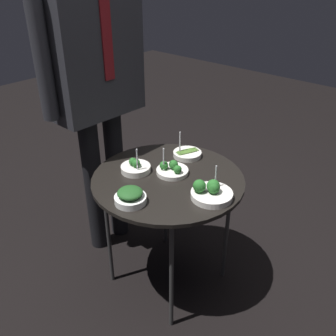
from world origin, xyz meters
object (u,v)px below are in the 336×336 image
serving_cart (168,185)px  bowl_spinach_front_left (130,197)px  bowl_asparagus_mid_right (187,154)px  waiter_figure (94,68)px  bowl_broccoli_back_right (172,170)px  bowl_broccoli_front_center (210,192)px  bowl_broccoli_near_rim (136,167)px

serving_cart → bowl_spinach_front_left: (-0.25, -0.02, 0.07)m
serving_cart → bowl_asparagus_mid_right: (0.22, 0.07, 0.05)m
serving_cart → waiter_figure: bearing=88.7°
bowl_broccoli_back_right → bowl_broccoli_front_center: (-0.04, -0.26, 0.01)m
serving_cart → bowl_broccoli_front_center: 0.26m
bowl_spinach_front_left → bowl_broccoli_near_rim: bearing=41.6°
bowl_broccoli_near_rim → bowl_broccoli_front_center: bearing=-82.0°
bowl_broccoli_back_right → bowl_broccoli_front_center: bearing=-99.9°
serving_cart → bowl_broccoli_back_right: 0.07m
serving_cart → bowl_broccoli_front_center: bearing=-91.2°
bowl_spinach_front_left → bowl_broccoli_near_rim: (0.19, 0.17, -0.01)m
bowl_broccoli_back_right → bowl_spinach_front_left: (-0.29, -0.03, 0.01)m
bowl_broccoli_back_right → waiter_figure: size_ratio=0.09×
bowl_broccoli_near_rim → waiter_figure: waiter_figure is taller
bowl_asparagus_mid_right → bowl_broccoli_near_rim: 0.30m
serving_cart → bowl_spinach_front_left: size_ratio=5.29×
waiter_figure → bowl_spinach_front_left: bearing=-117.3°
serving_cart → bowl_broccoli_front_center: size_ratio=3.96×
serving_cart → bowl_broccoli_near_rim: bowl_broccoli_near_rim is taller
bowl_broccoli_back_right → bowl_broccoli_near_rim: (-0.10, 0.14, 0.00)m
bowl_spinach_front_left → bowl_asparagus_mid_right: 0.49m
serving_cart → bowl_broccoli_front_center: (-0.01, -0.25, 0.07)m
bowl_asparagus_mid_right → bowl_broccoli_near_rim: bowl_asparagus_mid_right is taller
bowl_broccoli_back_right → bowl_asparagus_mid_right: (0.18, 0.06, -0.01)m
bowl_broccoli_back_right → bowl_asparagus_mid_right: bowl_asparagus_mid_right is taller
bowl_broccoli_near_rim → waiter_figure: size_ratio=0.09×
waiter_figure → bowl_broccoli_back_right: bearing=-86.7°
bowl_broccoli_near_rim → bowl_broccoli_back_right: bearing=-54.9°
bowl_spinach_front_left → bowl_broccoli_front_center: size_ratio=0.75×
bowl_broccoli_back_right → bowl_asparagus_mid_right: bearing=17.5°
serving_cart → waiter_figure: waiter_figure is taller
bowl_broccoli_front_center → waiter_figure: (0.02, 0.74, 0.39)m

